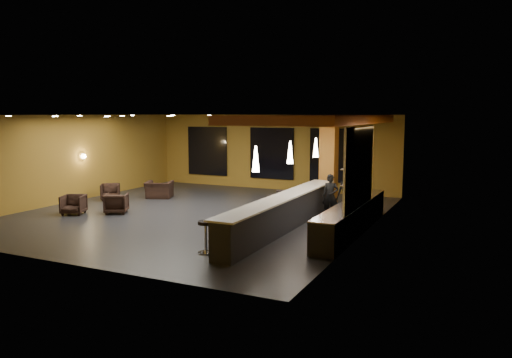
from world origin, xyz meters
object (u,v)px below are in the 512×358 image
at_px(column, 329,160).
at_px(bar_stool_0, 206,233).
at_px(armchair_c, 110,192).
at_px(bar_stool_6, 297,197).
at_px(bar_stool_3, 255,212).
at_px(staff_b, 353,188).
at_px(bar_stool_5, 282,199).
at_px(bar_counter, 284,214).
at_px(prep_counter, 352,218).
at_px(pendant_1, 290,152).
at_px(staff_a, 330,196).
at_px(pendant_0, 256,159).
at_px(armchair_a, 73,205).
at_px(bar_stool_2, 245,219).
at_px(armchair_b, 116,203).
at_px(bar_stool_4, 273,204).
at_px(armchair_d, 159,190).
at_px(pendant_2, 316,147).
at_px(staff_c, 348,192).
at_px(bar_stool_1, 220,226).

height_order(column, bar_stool_0, column).
distance_m(armchair_c, bar_stool_6, 7.82).
bearing_deg(bar_stool_3, staff_b, 56.94).
distance_m(staff_b, bar_stool_5, 2.57).
xyz_separation_m(bar_counter, bar_stool_3, (-0.91, -0.11, -0.01)).
bearing_deg(prep_counter, pendant_1, 180.00).
height_order(bar_counter, staff_a, staff_a).
distance_m(pendant_0, armchair_a, 7.94).
bearing_deg(staff_a, bar_stool_2, -120.06).
xyz_separation_m(armchair_b, bar_stool_4, (5.51, 1.41, 0.18)).
bearing_deg(staff_a, column, 100.60).
xyz_separation_m(armchair_c, bar_stool_3, (7.56, -1.95, 0.15)).
bearing_deg(bar_stool_4, bar_stool_2, -86.06).
bearing_deg(armchair_a, armchair_b, 8.90).
xyz_separation_m(pendant_0, pendant_1, (0.00, 2.50, 0.00)).
relative_size(pendant_1, bar_stool_6, 0.95).
height_order(armchair_d, bar_stool_3, bar_stool_3).
distance_m(staff_b, bar_stool_0, 6.93).
xyz_separation_m(staff_b, bar_stool_0, (-2.11, -6.59, -0.40)).
height_order(armchair_d, bar_stool_4, bar_stool_4).
xyz_separation_m(pendant_1, pendant_2, (0.00, 2.50, 0.00)).
bearing_deg(pendant_1, staff_c, 64.29).
relative_size(column, armchair_c, 4.67).
xyz_separation_m(column, bar_stool_3, (-0.91, -4.71, -1.26)).
height_order(staff_b, bar_stool_2, staff_b).
xyz_separation_m(bar_stool_4, bar_stool_6, (0.06, 2.11, -0.06)).
relative_size(bar_counter, prep_counter, 1.33).
relative_size(prep_counter, armchair_c, 8.00).
height_order(column, bar_stool_1, column).
xyz_separation_m(armchair_c, bar_stool_2, (7.78, -3.09, 0.16)).
height_order(staff_a, bar_stool_2, staff_a).
bearing_deg(pendant_2, staff_c, 0.65).
bearing_deg(bar_stool_3, staff_a, 56.10).
height_order(prep_counter, bar_stool_4, prep_counter).
distance_m(staff_c, bar_stool_5, 2.34).
relative_size(armchair_c, bar_stool_2, 0.95).
bearing_deg(staff_c, bar_stool_4, -131.68).
relative_size(bar_stool_0, bar_stool_1, 1.10).
bearing_deg(bar_stool_4, armchair_b, -165.65).
bearing_deg(bar_counter, armchair_c, 167.80).
distance_m(bar_stool_0, bar_stool_5, 5.43).
bearing_deg(bar_stool_0, pendant_2, 82.75).
bearing_deg(bar_stool_1, prep_counter, 43.50).
xyz_separation_m(armchair_c, bar_stool_5, (7.53, 0.30, 0.21)).
xyz_separation_m(staff_c, armchair_b, (-7.59, -3.23, -0.46)).
relative_size(staff_a, armchair_a, 1.95).
xyz_separation_m(pendant_1, staff_b, (1.31, 2.80, -1.42)).
distance_m(armchair_c, bar_stool_3, 7.81).
height_order(column, pendant_1, column).
distance_m(bar_counter, bar_stool_3, 0.91).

